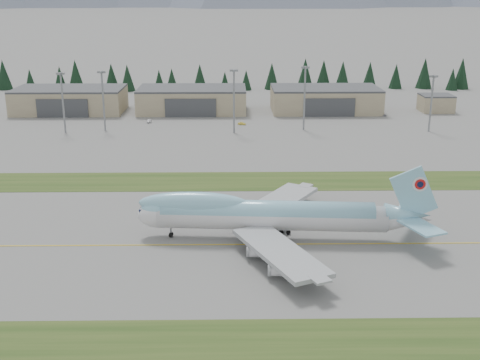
{
  "coord_description": "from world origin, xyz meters",
  "views": [
    {
      "loc": [
        2.3,
        -119.4,
        52.44
      ],
      "look_at": [
        4.49,
        20.96,
        8.0
      ],
      "focal_mm": 45.0,
      "sensor_mm": 36.0,
      "label": 1
    }
  ],
  "objects_px": {
    "boeing_747_freighter": "(268,215)",
    "service_vehicle_a": "(149,123)",
    "hangar_right": "(325,99)",
    "service_vehicle_b": "(242,125)",
    "hangar_left": "(70,100)",
    "hangar_center": "(192,99)",
    "service_vehicle_c": "(382,116)"
  },
  "relations": [
    {
      "from": "boeing_747_freighter",
      "to": "hangar_right",
      "type": "relative_size",
      "value": 1.37
    },
    {
      "from": "boeing_747_freighter",
      "to": "service_vehicle_a",
      "type": "xyz_separation_m",
      "value": [
        -41.97,
        122.79,
        -5.72
      ]
    },
    {
      "from": "hangar_left",
      "to": "service_vehicle_b",
      "type": "height_order",
      "value": "hangar_left"
    },
    {
      "from": "hangar_center",
      "to": "service_vehicle_c",
      "type": "height_order",
      "value": "hangar_center"
    },
    {
      "from": "hangar_left",
      "to": "hangar_right",
      "type": "height_order",
      "value": "same"
    },
    {
      "from": "service_vehicle_b",
      "to": "service_vehicle_a",
      "type": "bearing_deg",
      "value": 98.92
    },
    {
      "from": "hangar_right",
      "to": "service_vehicle_b",
      "type": "distance_m",
      "value": 48.25
    },
    {
      "from": "service_vehicle_a",
      "to": "service_vehicle_b",
      "type": "xyz_separation_m",
      "value": [
        38.39,
        -4.97,
        0.0
      ]
    },
    {
      "from": "boeing_747_freighter",
      "to": "service_vehicle_b",
      "type": "bearing_deg",
      "value": 95.8
    },
    {
      "from": "hangar_left",
      "to": "hangar_center",
      "type": "xyz_separation_m",
      "value": [
        55.0,
        0.0,
        0.0
      ]
    },
    {
      "from": "hangar_right",
      "to": "service_vehicle_c",
      "type": "height_order",
      "value": "hangar_right"
    },
    {
      "from": "boeing_747_freighter",
      "to": "hangar_right",
      "type": "distance_m",
      "value": 150.82
    },
    {
      "from": "boeing_747_freighter",
      "to": "hangar_left",
      "type": "height_order",
      "value": "boeing_747_freighter"
    },
    {
      "from": "service_vehicle_a",
      "to": "hangar_center",
      "type": "bearing_deg",
      "value": 55.72
    },
    {
      "from": "boeing_747_freighter",
      "to": "hangar_center",
      "type": "relative_size",
      "value": 1.37
    },
    {
      "from": "boeing_747_freighter",
      "to": "service_vehicle_c",
      "type": "height_order",
      "value": "boeing_747_freighter"
    },
    {
      "from": "boeing_747_freighter",
      "to": "service_vehicle_a",
      "type": "bearing_deg",
      "value": 112.93
    },
    {
      "from": "hangar_right",
      "to": "service_vehicle_b",
      "type": "xyz_separation_m",
      "value": [
        -38.21,
        -28.97,
        -5.39
      ]
    },
    {
      "from": "hangar_right",
      "to": "service_vehicle_c",
      "type": "distance_m",
      "value": 26.79
    },
    {
      "from": "hangar_right",
      "to": "hangar_center",
      "type": "bearing_deg",
      "value": 180.0
    },
    {
      "from": "boeing_747_freighter",
      "to": "hangar_left",
      "type": "relative_size",
      "value": 1.37
    },
    {
      "from": "hangar_right",
      "to": "service_vehicle_a",
      "type": "relative_size",
      "value": 12.03
    },
    {
      "from": "hangar_right",
      "to": "boeing_747_freighter",
      "type": "bearing_deg",
      "value": -103.27
    },
    {
      "from": "hangar_left",
      "to": "service_vehicle_c",
      "type": "bearing_deg",
      "value": -4.59
    },
    {
      "from": "hangar_left",
      "to": "hangar_right",
      "type": "xyz_separation_m",
      "value": [
        115.0,
        0.0,
        0.0
      ]
    },
    {
      "from": "service_vehicle_a",
      "to": "service_vehicle_c",
      "type": "relative_size",
      "value": 0.88
    },
    {
      "from": "hangar_left",
      "to": "service_vehicle_a",
      "type": "height_order",
      "value": "hangar_left"
    },
    {
      "from": "hangar_center",
      "to": "hangar_right",
      "type": "xyz_separation_m",
      "value": [
        60.0,
        0.0,
        0.0
      ]
    },
    {
      "from": "boeing_747_freighter",
      "to": "service_vehicle_a",
      "type": "height_order",
      "value": "boeing_747_freighter"
    },
    {
      "from": "boeing_747_freighter",
      "to": "hangar_center",
      "type": "distance_m",
      "value": 148.96
    },
    {
      "from": "service_vehicle_c",
      "to": "hangar_center",
      "type": "bearing_deg",
      "value": 154.76
    },
    {
      "from": "hangar_center",
      "to": "hangar_left",
      "type": "bearing_deg",
      "value": 180.0
    }
  ]
}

